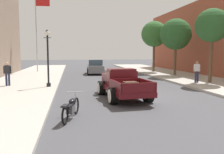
{
  "coord_description": "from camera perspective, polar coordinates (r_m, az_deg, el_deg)",
  "views": [
    {
      "loc": [
        -3.58,
        -13.29,
        2.45
      ],
      "look_at": [
        -1.17,
        0.64,
        1.0
      ],
      "focal_mm": 38.24,
      "sensor_mm": 36.0,
      "label": 1
    }
  ],
  "objects": [
    {
      "name": "ground_plane",
      "position": [
        13.98,
        5.2,
        -4.26
      ],
      "size": [
        140.0,
        140.0,
        0.0
      ],
      "primitive_type": "plane",
      "color": "#47474C"
    },
    {
      "name": "flagpole",
      "position": [
        30.69,
        -17.26,
        11.81
      ],
      "size": [
        1.74,
        0.16,
        9.16
      ],
      "color": "#B2B2B7",
      "rests_on": "sidewalk_left"
    },
    {
      "name": "sidewalk_left",
      "position": [
        13.99,
        -24.94,
        -4.47
      ],
      "size": [
        5.5,
        64.0,
        0.15
      ],
      "primitive_type": "cube",
      "color": "#B7B2A8",
      "rests_on": "ground"
    },
    {
      "name": "motorcycle_parked",
      "position": [
        9.01,
        -9.77,
        -7.11
      ],
      "size": [
        0.8,
        2.05,
        0.93
      ],
      "color": "black",
      "rests_on": "ground"
    },
    {
      "name": "street_tree_second",
      "position": [
        25.56,
        15.0,
        9.81
      ],
      "size": [
        3.17,
        3.17,
        5.75
      ],
      "color": "brown",
      "rests_on": "sidewalk_right"
    },
    {
      "name": "car_background_grey",
      "position": [
        27.5,
        -4.01,
        2.34
      ],
      "size": [
        2.04,
        4.38,
        1.65
      ],
      "color": "slate",
      "rests_on": "ground"
    },
    {
      "name": "street_tree_third",
      "position": [
        29.55,
        10.04,
        10.04
      ],
      "size": [
        3.07,
        3.07,
        6.06
      ],
      "color": "brown",
      "rests_on": "sidewalk_right"
    },
    {
      "name": "hotrod_truck_maroon",
      "position": [
        13.08,
        2.3,
        -1.6
      ],
      "size": [
        2.43,
        5.03,
        1.58
      ],
      "color": "#510F14",
      "rests_on": "ground"
    },
    {
      "name": "street_tree_nearest",
      "position": [
        19.93,
        22.8,
        11.21
      ],
      "size": [
        2.53,
        2.53,
        5.62
      ],
      "color": "brown",
      "rests_on": "sidewalk_right"
    },
    {
      "name": "pedestrian_sidewalk_left",
      "position": [
        18.08,
        -23.72,
        1.03
      ],
      "size": [
        0.53,
        0.22,
        1.65
      ],
      "color": "#232847",
      "rests_on": "sidewalk_left"
    },
    {
      "name": "pedestrian_sidewalk_right",
      "position": [
        19.54,
        19.62,
        1.51
      ],
      "size": [
        0.53,
        0.22,
        1.65
      ],
      "color": "#232847",
      "rests_on": "sidewalk_right"
    },
    {
      "name": "street_lamp_near",
      "position": [
        16.66,
        -15.1,
        5.43
      ],
      "size": [
        0.5,
        0.32,
        3.85
      ],
      "color": "black",
      "rests_on": "sidewalk_left"
    }
  ]
}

